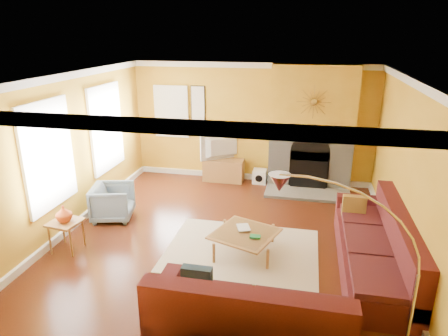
% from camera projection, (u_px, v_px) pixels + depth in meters
% --- Properties ---
extents(floor, '(5.50, 6.00, 0.02)m').
position_uv_depth(floor, '(225.00, 240.00, 6.78)').
color(floor, '#5F2814').
rests_on(floor, ground).
extents(ceiling, '(5.50, 6.00, 0.02)m').
position_uv_depth(ceiling, '(225.00, 77.00, 5.89)').
color(ceiling, white).
rests_on(ceiling, ground).
extents(wall_back, '(5.50, 0.02, 2.70)m').
position_uv_depth(wall_back, '(252.00, 123.00, 9.12)').
color(wall_back, gold).
rests_on(wall_back, ground).
extents(wall_front, '(5.50, 0.02, 2.70)m').
position_uv_depth(wall_front, '(155.00, 268.00, 3.55)').
color(wall_front, gold).
rests_on(wall_front, ground).
extents(wall_left, '(0.02, 6.00, 2.70)m').
position_uv_depth(wall_left, '(68.00, 153.00, 6.87)').
color(wall_left, gold).
rests_on(wall_left, ground).
extents(wall_right, '(0.02, 6.00, 2.70)m').
position_uv_depth(wall_right, '(410.00, 176.00, 5.80)').
color(wall_right, gold).
rests_on(wall_right, ground).
extents(baseboard, '(5.50, 6.00, 0.12)m').
position_uv_depth(baseboard, '(225.00, 236.00, 6.76)').
color(baseboard, white).
rests_on(baseboard, floor).
extents(crown_molding, '(5.50, 6.00, 0.12)m').
position_uv_depth(crown_molding, '(225.00, 81.00, 5.91)').
color(crown_molding, white).
rests_on(crown_molding, ceiling).
extents(window_left_near, '(0.06, 1.22, 1.72)m').
position_uv_depth(window_left_near, '(106.00, 128.00, 8.02)').
color(window_left_near, white).
rests_on(window_left_near, wall_left).
extents(window_left_far, '(0.06, 1.22, 1.72)m').
position_uv_depth(window_left_far, '(47.00, 155.00, 6.26)').
color(window_left_far, white).
rests_on(window_left_far, wall_left).
extents(window_back, '(0.82, 0.06, 1.22)m').
position_uv_depth(window_back, '(171.00, 112.00, 9.38)').
color(window_back, white).
rests_on(window_back, wall_back).
extents(wall_art, '(0.34, 0.04, 1.14)m').
position_uv_depth(wall_art, '(198.00, 110.00, 9.24)').
color(wall_art, white).
rests_on(wall_art, wall_back).
extents(fireplace, '(1.80, 0.40, 2.70)m').
position_uv_depth(fireplace, '(312.00, 128.00, 8.66)').
color(fireplace, gray).
rests_on(fireplace, floor).
extents(mantel, '(1.92, 0.22, 0.08)m').
position_uv_depth(mantel, '(311.00, 135.00, 8.47)').
color(mantel, white).
rests_on(mantel, fireplace).
extents(hearth, '(1.80, 0.70, 0.06)m').
position_uv_depth(hearth, '(307.00, 194.00, 8.58)').
color(hearth, gray).
rests_on(hearth, floor).
extents(sunburst, '(0.70, 0.04, 0.70)m').
position_uv_depth(sunburst, '(314.00, 102.00, 8.25)').
color(sunburst, olive).
rests_on(sunburst, fireplace).
extents(rug, '(2.40, 1.80, 0.02)m').
position_uv_depth(rug, '(242.00, 250.00, 6.43)').
color(rug, beige).
rests_on(rug, floor).
extents(sectional_sofa, '(3.10, 3.70, 0.90)m').
position_uv_depth(sectional_sofa, '(296.00, 249.00, 5.61)').
color(sectional_sofa, '#561B1F').
rests_on(sectional_sofa, floor).
extents(coffee_table, '(1.16, 1.16, 0.36)m').
position_uv_depth(coffee_table, '(245.00, 242.00, 6.32)').
color(coffee_table, white).
rests_on(coffee_table, floor).
extents(media_console, '(0.93, 0.42, 0.51)m').
position_uv_depth(media_console, '(224.00, 170.00, 9.35)').
color(media_console, '#A06F3A').
rests_on(media_console, floor).
extents(tv, '(0.94, 0.74, 0.61)m').
position_uv_depth(tv, '(224.00, 147.00, 9.17)').
color(tv, black).
rests_on(tv, media_console).
extents(subwoofer, '(0.31, 0.31, 0.31)m').
position_uv_depth(subwoofer, '(260.00, 176.00, 9.25)').
color(subwoofer, white).
rests_on(subwoofer, floor).
extents(armchair, '(0.87, 0.86, 0.66)m').
position_uv_depth(armchair, '(113.00, 202.00, 7.42)').
color(armchair, gray).
rests_on(armchair, floor).
extents(side_table, '(0.52, 0.52, 0.50)m').
position_uv_depth(side_table, '(67.00, 236.00, 6.38)').
color(side_table, '#A06F3A').
rests_on(side_table, floor).
extents(vase, '(0.33, 0.33, 0.27)m').
position_uv_depth(vase, '(64.00, 214.00, 6.25)').
color(vase, '#DD511A').
rests_on(vase, side_table).
extents(book, '(0.27, 0.31, 0.03)m').
position_uv_depth(book, '(237.00, 228.00, 6.36)').
color(book, white).
rests_on(book, coffee_table).
extents(arc_lamp, '(1.37, 0.36, 2.15)m').
position_uv_depth(arc_lamp, '(348.00, 288.00, 3.73)').
color(arc_lamp, silver).
rests_on(arc_lamp, floor).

